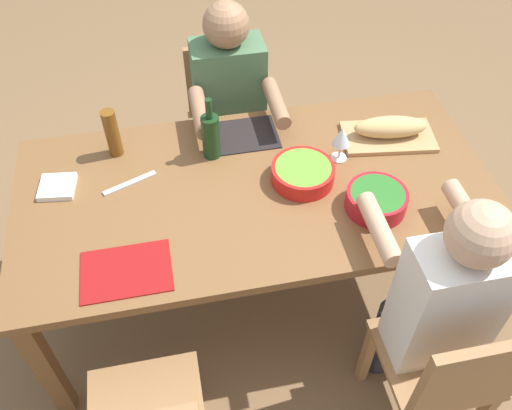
{
  "coord_description": "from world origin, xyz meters",
  "views": [
    {
      "loc": [
        -0.31,
        -1.52,
        2.33
      ],
      "look_at": [
        0.0,
        0.0,
        0.63
      ],
      "focal_mm": 38.33,
      "sensor_mm": 36.0,
      "label": 1
    }
  ],
  "objects_px": {
    "chair_far_center": "(226,116)",
    "cutting_board": "(388,137)",
    "diner_far_center": "(231,104)",
    "diner_near_right": "(441,297)",
    "wine_bottle": "(211,135)",
    "bread_loaf": "(390,127)",
    "beer_bottle": "(112,133)",
    "wine_glass": "(342,138)",
    "napkin_stack": "(57,187)",
    "serving_bowl_salad": "(303,172)",
    "serving_bowl_greens": "(376,199)",
    "dining_table": "(256,200)",
    "chair_near_right": "(447,373)"
  },
  "relations": [
    {
      "from": "chair_far_center",
      "to": "wine_bottle",
      "type": "xyz_separation_m",
      "value": [
        -0.15,
        -0.58,
        0.37
      ]
    },
    {
      "from": "diner_near_right",
      "to": "dining_table",
      "type": "bearing_deg",
      "value": 130.77
    },
    {
      "from": "diner_far_center",
      "to": "bread_loaf",
      "type": "distance_m",
      "value": 0.78
    },
    {
      "from": "chair_far_center",
      "to": "wine_glass",
      "type": "bearing_deg",
      "value": -61.73
    },
    {
      "from": "chair_near_right",
      "to": "serving_bowl_salad",
      "type": "relative_size",
      "value": 3.28
    },
    {
      "from": "chair_far_center",
      "to": "serving_bowl_salad",
      "type": "xyz_separation_m",
      "value": [
        0.19,
        -0.8,
        0.3
      ]
    },
    {
      "from": "chair_far_center",
      "to": "beer_bottle",
      "type": "relative_size",
      "value": 3.86
    },
    {
      "from": "bread_loaf",
      "to": "wine_bottle",
      "type": "xyz_separation_m",
      "value": [
        -0.78,
        0.05,
        0.04
      ]
    },
    {
      "from": "beer_bottle",
      "to": "serving_bowl_salad",
      "type": "bearing_deg",
      "value": -23.21
    },
    {
      "from": "dining_table",
      "to": "wine_bottle",
      "type": "height_order",
      "value": "wine_bottle"
    },
    {
      "from": "chair_far_center",
      "to": "wine_bottle",
      "type": "distance_m",
      "value": 0.7
    },
    {
      "from": "wine_bottle",
      "to": "bread_loaf",
      "type": "bearing_deg",
      "value": -3.71
    },
    {
      "from": "dining_table",
      "to": "serving_bowl_salad",
      "type": "distance_m",
      "value": 0.23
    },
    {
      "from": "dining_table",
      "to": "serving_bowl_salad",
      "type": "xyz_separation_m",
      "value": [
        0.19,
        0.0,
        0.12
      ]
    },
    {
      "from": "serving_bowl_greens",
      "to": "cutting_board",
      "type": "relative_size",
      "value": 0.59
    },
    {
      "from": "diner_far_center",
      "to": "diner_near_right",
      "type": "distance_m",
      "value": 1.35
    },
    {
      "from": "serving_bowl_greens",
      "to": "dining_table",
      "type": "bearing_deg",
      "value": 154.69
    },
    {
      "from": "serving_bowl_greens",
      "to": "bread_loaf",
      "type": "distance_m",
      "value": 0.43
    },
    {
      "from": "chair_near_right",
      "to": "diner_near_right",
      "type": "bearing_deg",
      "value": 90.0
    },
    {
      "from": "diner_far_center",
      "to": "beer_bottle",
      "type": "distance_m",
      "value": 0.64
    },
    {
      "from": "dining_table",
      "to": "beer_bottle",
      "type": "bearing_deg",
      "value": 149.7
    },
    {
      "from": "serving_bowl_greens",
      "to": "napkin_stack",
      "type": "bearing_deg",
      "value": 163.95
    },
    {
      "from": "serving_bowl_greens",
      "to": "serving_bowl_salad",
      "type": "relative_size",
      "value": 0.92
    },
    {
      "from": "chair_near_right",
      "to": "napkin_stack",
      "type": "distance_m",
      "value": 1.65
    },
    {
      "from": "wine_bottle",
      "to": "cutting_board",
      "type": "bearing_deg",
      "value": -3.71
    },
    {
      "from": "bread_loaf",
      "to": "beer_bottle",
      "type": "height_order",
      "value": "beer_bottle"
    },
    {
      "from": "diner_near_right",
      "to": "serving_bowl_greens",
      "type": "height_order",
      "value": "diner_near_right"
    },
    {
      "from": "diner_far_center",
      "to": "serving_bowl_salad",
      "type": "height_order",
      "value": "diner_far_center"
    },
    {
      "from": "chair_near_right",
      "to": "bread_loaf",
      "type": "distance_m",
      "value": 1.04
    },
    {
      "from": "diner_near_right",
      "to": "napkin_stack",
      "type": "distance_m",
      "value": 1.53
    },
    {
      "from": "chair_near_right",
      "to": "wine_glass",
      "type": "xyz_separation_m",
      "value": [
        -0.15,
        0.9,
        0.37
      ]
    },
    {
      "from": "diner_near_right",
      "to": "bread_loaf",
      "type": "distance_m",
      "value": 0.81
    },
    {
      "from": "wine_glass",
      "to": "beer_bottle",
      "type": "bearing_deg",
      "value": 166.46
    },
    {
      "from": "wine_glass",
      "to": "diner_far_center",
      "type": "bearing_deg",
      "value": 125.98
    },
    {
      "from": "chair_far_center",
      "to": "cutting_board",
      "type": "bearing_deg",
      "value": -44.7
    },
    {
      "from": "serving_bowl_greens",
      "to": "beer_bottle",
      "type": "distance_m",
      "value": 1.12
    },
    {
      "from": "serving_bowl_greens",
      "to": "serving_bowl_salad",
      "type": "bearing_deg",
      "value": 139.18
    },
    {
      "from": "chair_far_center",
      "to": "chair_near_right",
      "type": "xyz_separation_m",
      "value": [
        0.54,
        -1.61,
        0.0
      ]
    },
    {
      "from": "wine_glass",
      "to": "napkin_stack",
      "type": "distance_m",
      "value": 1.18
    },
    {
      "from": "chair_near_right",
      "to": "napkin_stack",
      "type": "bearing_deg",
      "value": 144.33
    },
    {
      "from": "cutting_board",
      "to": "bread_loaf",
      "type": "bearing_deg",
      "value": 0.0
    },
    {
      "from": "diner_far_center",
      "to": "wine_bottle",
      "type": "distance_m",
      "value": 0.45
    },
    {
      "from": "dining_table",
      "to": "cutting_board",
      "type": "relative_size",
      "value": 4.86
    },
    {
      "from": "napkin_stack",
      "to": "serving_bowl_salad",
      "type": "bearing_deg",
      "value": -8.37
    },
    {
      "from": "serving_bowl_salad",
      "to": "chair_far_center",
      "type": "bearing_deg",
      "value": 103.61
    },
    {
      "from": "chair_near_right",
      "to": "serving_bowl_greens",
      "type": "distance_m",
      "value": 0.68
    },
    {
      "from": "diner_far_center",
      "to": "napkin_stack",
      "type": "distance_m",
      "value": 0.92
    },
    {
      "from": "beer_bottle",
      "to": "wine_glass",
      "type": "relative_size",
      "value": 1.33
    },
    {
      "from": "bread_loaf",
      "to": "napkin_stack",
      "type": "height_order",
      "value": "bread_loaf"
    },
    {
      "from": "diner_far_center",
      "to": "serving_bowl_greens",
      "type": "bearing_deg",
      "value": -62.28
    }
  ]
}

